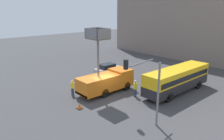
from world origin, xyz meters
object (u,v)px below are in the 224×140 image
at_px(city_bus, 177,78).
at_px(parked_car_curbside, 108,68).
at_px(road_worker_directing, 135,88).
at_px(utility_truck, 106,80).
at_px(traffic_light_pole, 145,80).
at_px(traffic_cone_near_truck, 80,106).
at_px(road_worker_near_truck, 72,87).

relative_size(city_bus, parked_car_curbside, 2.36).
distance_m(city_bus, road_worker_directing, 5.30).
distance_m(utility_truck, road_worker_directing, 3.58).
distance_m(utility_truck, traffic_light_pole, 7.96).
bearing_deg(traffic_light_pole, utility_truck, 166.34).
bearing_deg(road_worker_directing, parked_car_curbside, -124.74).
xyz_separation_m(utility_truck, traffic_light_pole, (7.42, -1.80, 2.25)).
bearing_deg(utility_truck, traffic_cone_near_truck, -70.78).
bearing_deg(traffic_cone_near_truck, road_worker_near_truck, 158.70).
bearing_deg(utility_truck, traffic_light_pole, -13.66).
relative_size(city_bus, traffic_light_pole, 1.82).
xyz_separation_m(city_bus, road_worker_near_truck, (-7.43, -9.77, -0.85)).
distance_m(utility_truck, road_worker_near_truck, 3.98).
height_order(traffic_cone_near_truck, parked_car_curbside, parked_car_curbside).
relative_size(city_bus, road_worker_directing, 5.23).
bearing_deg(road_worker_directing, road_worker_near_truck, -57.62).
bearing_deg(traffic_light_pole, city_bus, 103.38).
bearing_deg(traffic_light_pole, road_worker_directing, 141.05).
xyz_separation_m(traffic_light_pole, parked_car_curbside, (-13.53, 7.21, -3.06)).
height_order(city_bus, road_worker_directing, city_bus).
bearing_deg(utility_truck, city_bus, 49.23).
relative_size(road_worker_directing, parked_car_curbside, 0.45).
xyz_separation_m(utility_truck, parked_car_curbside, (-6.11, 5.40, -0.81)).
relative_size(utility_truck, city_bus, 0.75).
distance_m(utility_truck, traffic_cone_near_truck, 5.26).
distance_m(city_bus, road_worker_near_truck, 12.30).
height_order(traffic_light_pole, road_worker_near_truck, traffic_light_pole).
relative_size(road_worker_near_truck, road_worker_directing, 0.93).
distance_m(traffic_light_pole, parked_car_curbside, 15.63).
xyz_separation_m(road_worker_directing, traffic_cone_near_truck, (-1.44, -6.50, -0.67)).
bearing_deg(traffic_light_pole, parked_car_curbside, 151.97).
distance_m(road_worker_near_truck, parked_car_curbside, 9.75).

